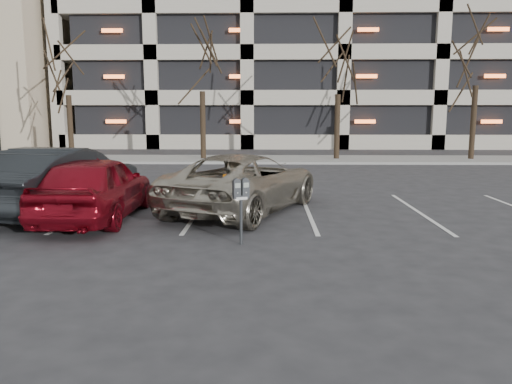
% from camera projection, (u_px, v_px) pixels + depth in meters
% --- Properties ---
extents(ground, '(140.00, 140.00, 0.00)m').
position_uv_depth(ground, '(250.00, 233.00, 10.47)').
color(ground, '#28282B').
rests_on(ground, ground).
extents(sidewalk, '(80.00, 4.00, 0.12)m').
position_uv_depth(sidewalk, '(260.00, 159.00, 26.26)').
color(sidewalk, gray).
rests_on(sidewalk, ground).
extents(stall_lines, '(16.90, 5.20, 0.00)m').
position_uv_depth(stall_lines, '(198.00, 211.00, 12.77)').
color(stall_lines, silver).
rests_on(stall_lines, ground).
extents(parking_garage, '(52.00, 20.00, 19.00)m').
position_uv_depth(parking_garage, '(405.00, 32.00, 42.16)').
color(parking_garage, black).
rests_on(parking_garage, ground).
extents(tree_a, '(3.32, 3.32, 7.55)m').
position_uv_depth(tree_a, '(66.00, 54.00, 25.62)').
color(tree_a, black).
rests_on(tree_a, ground).
extents(tree_b, '(3.50, 3.50, 7.96)m').
position_uv_depth(tree_b, '(202.00, 48.00, 25.43)').
color(tree_b, black).
rests_on(tree_b, ground).
extents(tree_c, '(3.35, 3.35, 7.61)m').
position_uv_depth(tree_c, '(339.00, 53.00, 25.32)').
color(tree_c, black).
rests_on(tree_c, ground).
extents(tree_d, '(3.77, 3.77, 8.57)m').
position_uv_depth(tree_d, '(479.00, 38.00, 25.05)').
color(tree_d, black).
rests_on(tree_d, ground).
extents(parking_meter, '(0.34, 0.24, 1.25)m').
position_uv_depth(parking_meter, '(241.00, 195.00, 9.40)').
color(parking_meter, black).
rests_on(parking_meter, ground).
extents(suv_silver, '(4.37, 5.83, 1.48)m').
position_uv_depth(suv_silver, '(244.00, 182.00, 12.69)').
color(suv_silver, '#ACA492').
rests_on(suv_silver, ground).
extents(car_red, '(1.82, 4.51, 1.54)m').
position_uv_depth(car_red, '(96.00, 187.00, 11.64)').
color(car_red, maroon).
rests_on(car_red, ground).
extents(car_dark, '(2.75, 5.28, 1.66)m').
position_uv_depth(car_dark, '(62.00, 180.00, 12.40)').
color(car_dark, black).
rests_on(car_dark, ground).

